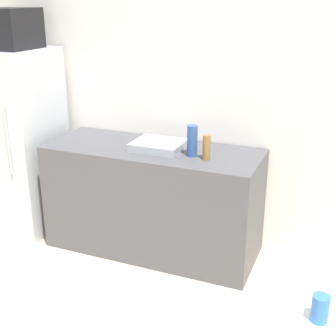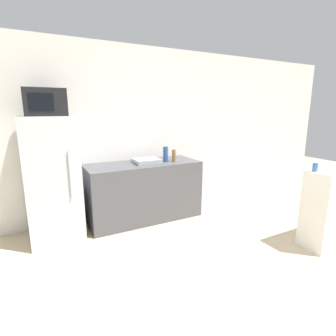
% 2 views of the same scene
% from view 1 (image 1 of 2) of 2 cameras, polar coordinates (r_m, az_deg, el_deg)
% --- Properties ---
extents(wall_back, '(8.00, 0.06, 2.60)m').
position_cam_1_polar(wall_back, '(3.78, 3.61, 9.69)').
color(wall_back, white).
rests_on(wall_back, ground_plane).
extents(refrigerator, '(0.63, 0.65, 1.59)m').
position_cam_1_polar(refrigerator, '(4.30, -17.72, 3.10)').
color(refrigerator, silver).
rests_on(refrigerator, ground_plane).
extents(microwave, '(0.46, 0.41, 0.32)m').
position_cam_1_polar(microwave, '(4.13, -19.20, 15.77)').
color(microwave, black).
rests_on(microwave, refrigerator).
extents(counter, '(1.70, 0.65, 0.88)m').
position_cam_1_polar(counter, '(3.80, -1.86, -3.87)').
color(counter, '#4C4C51').
rests_on(counter, ground_plane).
extents(sink_basin, '(0.38, 0.33, 0.06)m').
position_cam_1_polar(sink_basin, '(3.62, -1.17, 2.80)').
color(sink_basin, '#9EA3A8').
rests_on(sink_basin, counter).
extents(bottle_tall, '(0.08, 0.08, 0.23)m').
position_cam_1_polar(bottle_tall, '(3.44, 2.97, 3.33)').
color(bottle_tall, '#2D4C8C').
rests_on(bottle_tall, counter).
extents(bottle_short, '(0.06, 0.06, 0.18)m').
position_cam_1_polar(bottle_short, '(3.38, 4.72, 2.51)').
color(bottle_short, olive).
rests_on(bottle_short, counter).
extents(jar, '(0.06, 0.06, 0.10)m').
position_cam_1_polar(jar, '(1.72, 18.06, -15.98)').
color(jar, '#336BB2').
rests_on(jar, shelf_cabinet).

